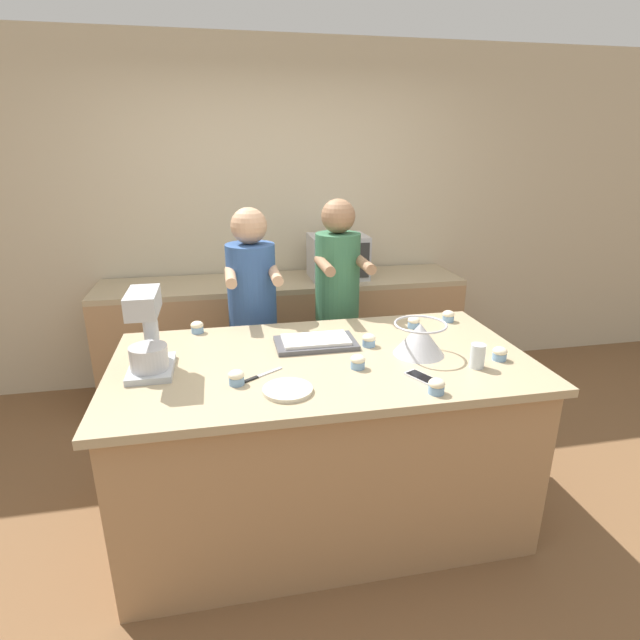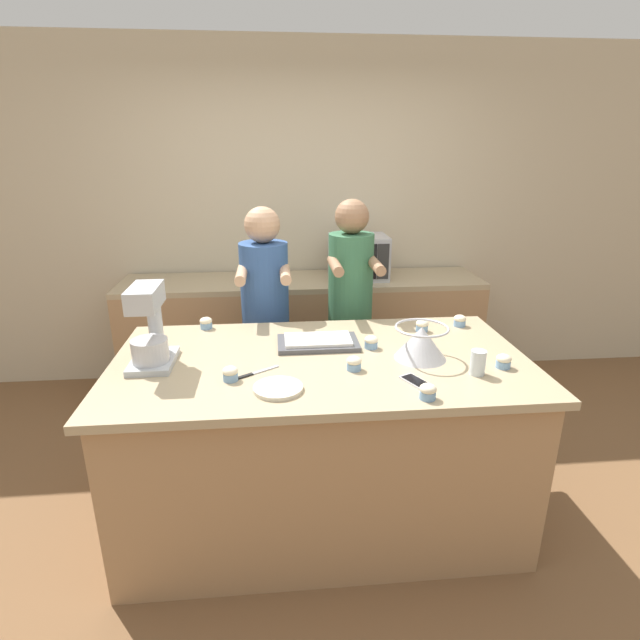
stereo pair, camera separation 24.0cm
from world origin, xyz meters
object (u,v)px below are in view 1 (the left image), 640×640
Objects in this scene: person_left at (253,323)px; cupcake_2 at (197,327)px; cupcake_1 at (437,386)px; cupcake_5 at (358,362)px; person_right at (337,313)px; cupcake_0 at (414,322)px; baking_tray at (316,342)px; stand_mixer at (148,337)px; cupcake_4 at (500,353)px; cupcake_6 at (369,340)px; knife at (260,376)px; cell_phone at (421,377)px; cupcake_3 at (448,316)px; small_plate at (288,390)px; cupcake_7 at (236,377)px; microwave_oven at (338,256)px; drinking_glass at (477,356)px; mixing_bowl at (420,338)px.

person_left reaches higher than cupcake_2.
cupcake_1 is 1.00× the size of cupcake_5.
cupcake_0 is at bearing -57.43° from person_right.
stand_mixer is at bearing -168.43° from baking_tray.
cupcake_4 and cupcake_5 have the same top height.
cupcake_4 is at bearing -60.94° from person_right.
stand_mixer is 5.52× the size of cupcake_0.
cupcake_1 is (0.13, -1.30, 0.09)m from person_right.
person_left is 22.26× the size of cupcake_6.
cupcake_1 reaches higher than baking_tray.
cupcake_2 is (-0.30, 0.63, 0.03)m from knife.
person_right is 4.14× the size of stand_mixer.
cell_phone is 2.27× the size of cupcake_6.
stand_mixer is 5.52× the size of cupcake_2.
cupcake_3 is at bearing 14.98° from cupcake_0.
cupcake_1 and cupcake_2 have the same top height.
person_left is at bearing 93.22° from small_plate.
stand_mixer is at bearing -122.25° from person_left.
stand_mixer reaches higher than cupcake_1.
cupcake_4 is at bearing -23.31° from baking_tray.
cupcake_3 is at bearing 25.07° from cupcake_7.
small_plate is at bearing -59.92° from knife.
cupcake_2 is at bearing 68.07° from stand_mixer.
small_plate is 0.20m from knife.
cupcake_7 is (-0.87, -1.74, -0.14)m from microwave_oven.
cupcake_5 reaches higher than knife.
stand_mixer reaches higher than cupcake_7.
drinking_glass reaches higher than cell_phone.
small_plate is at bearing -28.64° from cupcake_7.
knife is 2.74× the size of cupcake_0.
baking_tray is at bearing -66.80° from person_left.
cupcake_1 is at bearing -149.12° from cupcake_4.
person_right is 1.26m from cupcake_7.
stand_mixer is 1.97m from microwave_oven.
cupcake_1 is at bearing -23.45° from knife.
cupcake_7 is at bearing -97.85° from person_left.
baking_tray is 5.97× the size of cupcake_2.
cupcake_3 is at bearing 26.07° from cupcake_6.
cupcake_6 is at bearing 23.29° from knife.
cell_phone is at bearing -38.26° from cupcake_2.
person_left reaches higher than cupcake_6.
microwave_oven reaches higher than knife.
person_right is at bearing 89.78° from cupcake_6.
stand_mixer is at bearing 173.24° from cupcake_4.
knife is at bearing 167.23° from cell_phone.
cupcake_3 is (1.13, -0.45, 0.12)m from person_left.
mixing_bowl is (0.77, -0.88, 0.18)m from person_left.
microwave_oven reaches higher than cupcake_0.
cell_phone is at bearing -91.49° from microwave_oven.
person_left is 1.03m from cupcake_0.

